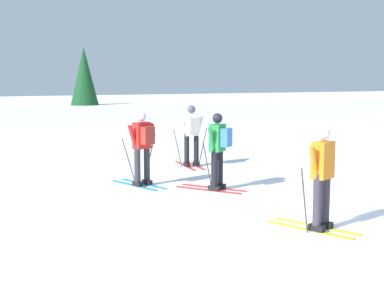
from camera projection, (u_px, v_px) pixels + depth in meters
name	position (u px, v px, depth m)	size (l,w,h in m)	color
ground_plane	(282.00, 210.00, 10.16)	(120.00, 120.00, 0.00)	white
far_snow_ridge	(88.00, 114.00, 26.69)	(80.00, 9.57, 1.28)	white
skier_green	(218.00, 148.00, 11.81)	(1.30, 1.47, 1.71)	red
skier_white	(192.00, 133.00, 14.88)	(1.00, 1.61, 1.71)	red
skier_red	(143.00, 145.00, 12.26)	(0.96, 1.62, 1.71)	#237AC6
skier_orange	(322.00, 175.00, 8.74)	(1.04, 1.60, 1.71)	gold
conifer_far_right	(84.00, 85.00, 22.67)	(1.54, 1.54, 3.71)	#513823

